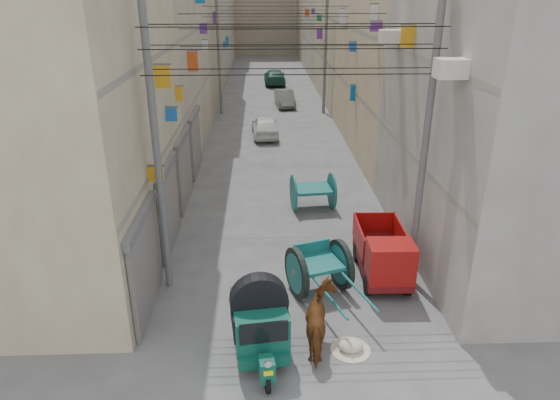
{
  "coord_description": "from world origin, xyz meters",
  "views": [
    {
      "loc": [
        -0.81,
        -6.79,
        8.13
      ],
      "look_at": [
        -0.3,
        6.5,
        2.47
      ],
      "focal_mm": 32.0,
      "sensor_mm": 36.0,
      "label": 1
    }
  ],
  "objects_px": {
    "feed_sack": "(351,345)",
    "distant_car_white": "(265,126)",
    "second_cart": "(313,191)",
    "distant_car_grey": "(285,98)",
    "mini_truck": "(384,259)",
    "tonga_cart": "(319,268)",
    "distant_car_green": "(275,77)",
    "horse": "(323,322)",
    "auto_rickshaw": "(259,321)"
  },
  "relations": [
    {
      "from": "auto_rickshaw",
      "to": "distant_car_grey",
      "type": "bearing_deg",
      "value": 78.48
    },
    {
      "from": "auto_rickshaw",
      "to": "distant_car_grey",
      "type": "xyz_separation_m",
      "value": [
        1.89,
        27.39,
        -0.39
      ]
    },
    {
      "from": "distant_car_white",
      "to": "auto_rickshaw",
      "type": "bearing_deg",
      "value": 85.43
    },
    {
      "from": "distant_car_white",
      "to": "distant_car_grey",
      "type": "relative_size",
      "value": 1.02
    },
    {
      "from": "horse",
      "to": "distant_car_grey",
      "type": "relative_size",
      "value": 0.51
    },
    {
      "from": "mini_truck",
      "to": "second_cart",
      "type": "bearing_deg",
      "value": 107.05
    },
    {
      "from": "tonga_cart",
      "to": "distant_car_grey",
      "type": "relative_size",
      "value": 0.98
    },
    {
      "from": "horse",
      "to": "second_cart",
      "type": "bearing_deg",
      "value": -90.42
    },
    {
      "from": "feed_sack",
      "to": "distant_car_white",
      "type": "xyz_separation_m",
      "value": [
        -1.88,
        19.1,
        0.47
      ]
    },
    {
      "from": "horse",
      "to": "distant_car_white",
      "type": "distance_m",
      "value": 19.03
    },
    {
      "from": "mini_truck",
      "to": "second_cart",
      "type": "relative_size",
      "value": 1.68
    },
    {
      "from": "auto_rickshaw",
      "to": "tonga_cart",
      "type": "height_order",
      "value": "auto_rickshaw"
    },
    {
      "from": "auto_rickshaw",
      "to": "distant_car_white",
      "type": "distance_m",
      "value": 19.17
    },
    {
      "from": "distant_car_green",
      "to": "horse",
      "type": "bearing_deg",
      "value": 89.23
    },
    {
      "from": "tonga_cart",
      "to": "horse",
      "type": "relative_size",
      "value": 1.95
    },
    {
      "from": "mini_truck",
      "to": "horse",
      "type": "distance_m",
      "value": 3.61
    },
    {
      "from": "mini_truck",
      "to": "horse",
      "type": "relative_size",
      "value": 1.65
    },
    {
      "from": "auto_rickshaw",
      "to": "horse",
      "type": "xyz_separation_m",
      "value": [
        1.51,
        0.17,
        -0.22
      ]
    },
    {
      "from": "second_cart",
      "to": "distant_car_green",
      "type": "height_order",
      "value": "second_cart"
    },
    {
      "from": "feed_sack",
      "to": "horse",
      "type": "xyz_separation_m",
      "value": [
        -0.7,
        0.1,
        0.61
      ]
    },
    {
      "from": "tonga_cart",
      "to": "distant_car_white",
      "type": "bearing_deg",
      "value": 76.26
    },
    {
      "from": "second_cart",
      "to": "feed_sack",
      "type": "bearing_deg",
      "value": -95.58
    },
    {
      "from": "mini_truck",
      "to": "distant_car_white",
      "type": "distance_m",
      "value": 16.45
    },
    {
      "from": "feed_sack",
      "to": "second_cart",
      "type": "bearing_deg",
      "value": 90.68
    },
    {
      "from": "second_cart",
      "to": "tonga_cart",
      "type": "bearing_deg",
      "value": -100.15
    },
    {
      "from": "second_cart",
      "to": "distant_car_green",
      "type": "bearing_deg",
      "value": 85.21
    },
    {
      "from": "second_cart",
      "to": "distant_car_white",
      "type": "distance_m",
      "value": 10.73
    },
    {
      "from": "tonga_cart",
      "to": "mini_truck",
      "type": "distance_m",
      "value": 2.01
    },
    {
      "from": "tonga_cart",
      "to": "second_cart",
      "type": "bearing_deg",
      "value": 67.58
    },
    {
      "from": "tonga_cart",
      "to": "horse",
      "type": "height_order",
      "value": "horse"
    },
    {
      "from": "distant_car_white",
      "to": "distant_car_grey",
      "type": "distance_m",
      "value": 8.38
    },
    {
      "from": "horse",
      "to": "tonga_cart",
      "type": "bearing_deg",
      "value": -90.82
    },
    {
      "from": "distant_car_white",
      "to": "distant_car_green",
      "type": "xyz_separation_m",
      "value": [
        1.06,
        17.51,
        0.04
      ]
    },
    {
      "from": "tonga_cart",
      "to": "distant_car_green",
      "type": "distance_m",
      "value": 34.01
    },
    {
      "from": "horse",
      "to": "distant_car_green",
      "type": "xyz_separation_m",
      "value": [
        -0.12,
        36.5,
        -0.1
      ]
    },
    {
      "from": "distant_car_white",
      "to": "distant_car_green",
      "type": "bearing_deg",
      "value": -97.07
    },
    {
      "from": "distant_car_white",
      "to": "distant_car_grey",
      "type": "bearing_deg",
      "value": -104.38
    },
    {
      "from": "auto_rickshaw",
      "to": "mini_truck",
      "type": "distance_m",
      "value": 4.79
    },
    {
      "from": "tonga_cart",
      "to": "distant_car_green",
      "type": "relative_size",
      "value": 0.77
    },
    {
      "from": "auto_rickshaw",
      "to": "distant_car_white",
      "type": "xyz_separation_m",
      "value": [
        0.33,
        19.16,
        -0.36
      ]
    },
    {
      "from": "distant_car_grey",
      "to": "distant_car_green",
      "type": "relative_size",
      "value": 0.78
    },
    {
      "from": "auto_rickshaw",
      "to": "tonga_cart",
      "type": "distance_m",
      "value": 3.17
    },
    {
      "from": "distant_car_white",
      "to": "distant_car_green",
      "type": "height_order",
      "value": "distant_car_green"
    },
    {
      "from": "distant_car_white",
      "to": "feed_sack",
      "type": "bearing_deg",
      "value": 92.03
    },
    {
      "from": "tonga_cart",
      "to": "distant_car_grey",
      "type": "distance_m",
      "value": 24.72
    },
    {
      "from": "auto_rickshaw",
      "to": "distant_car_white",
      "type": "height_order",
      "value": "auto_rickshaw"
    },
    {
      "from": "tonga_cart",
      "to": "feed_sack",
      "type": "relative_size",
      "value": 5.78
    },
    {
      "from": "horse",
      "to": "distant_car_grey",
      "type": "distance_m",
      "value": 27.22
    },
    {
      "from": "horse",
      "to": "distant_car_white",
      "type": "height_order",
      "value": "horse"
    },
    {
      "from": "feed_sack",
      "to": "distant_car_grey",
      "type": "xyz_separation_m",
      "value": [
        -0.31,
        27.32,
        0.44
      ]
    }
  ]
}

